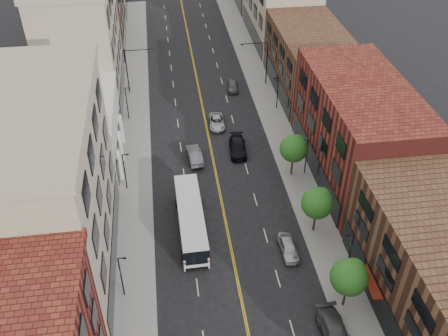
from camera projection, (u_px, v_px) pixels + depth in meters
name	position (u px, v px, depth m)	size (l,w,h in m)	color
sidewalk_left	(136.00, 137.00, 69.01)	(4.00, 110.00, 0.15)	gray
sidewalk_right	(277.00, 127.00, 71.17)	(4.00, 110.00, 0.15)	gray
bldg_l_tanoffice	(47.00, 196.00, 45.53)	(10.00, 22.00, 18.00)	tan
bldg_l_white	(76.00, 133.00, 62.72)	(10.00, 14.00, 8.00)	silver
bldg_l_far_a	(81.00, 41.00, 73.03)	(10.00, 20.00, 18.00)	tan
bldg_l_far_b	(93.00, 4.00, 89.65)	(10.00, 20.00, 15.00)	#543321
bldg_r_mid	(358.00, 130.00, 59.68)	(10.00, 22.00, 12.00)	maroon
bldg_r_far_a	(309.00, 62.00, 76.78)	(10.00, 20.00, 10.00)	#543321
bldg_r_far_b	(280.00, 2.00, 92.06)	(10.00, 22.00, 14.00)	tan
tree_r_1	(350.00, 276.00, 44.34)	(3.40, 3.40, 5.59)	black
tree_r_2	(318.00, 202.00, 52.19)	(3.40, 3.40, 5.59)	black
tree_r_3	(294.00, 148.00, 60.05)	(3.40, 3.40, 5.59)	black
lamp_l_1	(121.00, 275.00, 45.93)	(0.81, 0.55, 5.05)	black
lamp_l_2	(125.00, 170.00, 58.50)	(0.81, 0.55, 5.05)	black
lamp_l_3	(127.00, 102.00, 71.07)	(0.81, 0.55, 5.05)	black
lamp_r_1	(350.00, 251.00, 48.30)	(0.81, 0.55, 5.05)	black
lamp_r_2	(306.00, 155.00, 60.87)	(0.81, 0.55, 5.05)	black
lamp_r_3	(277.00, 91.00, 73.44)	(0.81, 0.55, 5.05)	black
signal_mast_left	(131.00, 66.00, 76.41)	(4.49, 0.18, 7.20)	black
signal_mast_right	(263.00, 58.00, 78.63)	(4.49, 0.18, 7.20)	black
city_bus	(191.00, 218.00, 53.64)	(3.03, 12.04, 3.08)	silver
car_parked_mid	(335.00, 333.00, 43.48)	(2.26, 5.56, 1.61)	#47484C
car_parked_far	(288.00, 248.00, 51.67)	(1.70, 4.23, 1.44)	#AFB3B7
car_lane_behind	(195.00, 155.00, 64.51)	(1.67, 4.80, 1.58)	#515056
car_lane_a	(238.00, 147.00, 65.94)	(2.15, 5.28, 1.53)	black
car_lane_b	(217.00, 122.00, 71.15)	(2.14, 4.65, 1.29)	#B6B8BE
car_lane_c	(233.00, 86.00, 79.61)	(1.60, 3.98, 1.36)	#56565C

